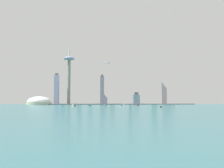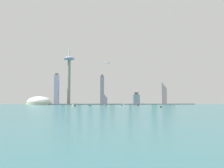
{
  "view_description": "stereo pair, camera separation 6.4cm",
  "coord_description": "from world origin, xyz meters",
  "px_view_note": "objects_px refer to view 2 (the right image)",
  "views": [
    {
      "loc": [
        -92.54,
        -551.47,
        25.28
      ],
      "look_at": [
        -16.03,
        403.95,
        85.7
      ],
      "focal_mm": 36.7,
      "sensor_mm": 36.0,
      "label": 1
    },
    {
      "loc": [
        -92.47,
        -551.47,
        25.28
      ],
      "look_at": [
        -16.03,
        403.95,
        85.7
      ],
      "focal_mm": 36.7,
      "sensor_mm": 36.0,
      "label": 2
    }
  ],
  "objects_px": {
    "skyscraper_2": "(63,93)",
    "boat_7": "(73,105)",
    "observation_tower": "(69,68)",
    "skyscraper_5": "(167,95)",
    "channel_buoy_0": "(177,106)",
    "boat_5": "(124,104)",
    "skyscraper_4": "(102,90)",
    "skyscraper_11": "(91,91)",
    "skyscraper_9": "(153,89)",
    "boat_1": "(75,106)",
    "skyscraper_1": "(130,84)",
    "skyscraper_0": "(136,99)",
    "skyscraper_3": "(105,97)",
    "boat_3": "(122,106)",
    "skyscraper_7": "(164,88)",
    "boat_2": "(105,105)",
    "boat_4": "(90,105)",
    "stadium_dome": "(39,102)",
    "skyscraper_8": "(80,90)",
    "airplane": "(107,63)",
    "boat_0": "(138,105)",
    "boat_6": "(161,107)"
  },
  "relations": [
    {
      "from": "skyscraper_2",
      "to": "boat_7",
      "type": "height_order",
      "value": "skyscraper_2"
    },
    {
      "from": "observation_tower",
      "to": "skyscraper_5",
      "type": "relative_size",
      "value": 2.88
    },
    {
      "from": "channel_buoy_0",
      "to": "boat_5",
      "type": "bearing_deg",
      "value": 132.59
    },
    {
      "from": "skyscraper_4",
      "to": "skyscraper_11",
      "type": "height_order",
      "value": "skyscraper_4"
    },
    {
      "from": "skyscraper_11",
      "to": "skyscraper_9",
      "type": "bearing_deg",
      "value": 5.8
    },
    {
      "from": "skyscraper_9",
      "to": "skyscraper_11",
      "type": "xyz_separation_m",
      "value": [
        -300.69,
        -30.53,
        -14.2
      ]
    },
    {
      "from": "boat_1",
      "to": "skyscraper_1",
      "type": "bearing_deg",
      "value": -175.96
    },
    {
      "from": "skyscraper_0",
      "to": "channel_buoy_0",
      "type": "xyz_separation_m",
      "value": [
        88.96,
        -243.59,
        -21.65
      ]
    },
    {
      "from": "skyscraper_9",
      "to": "skyscraper_11",
      "type": "distance_m",
      "value": 302.57
    },
    {
      "from": "skyscraper_3",
      "to": "boat_3",
      "type": "xyz_separation_m",
      "value": [
        32.31,
        -335.91,
        -30.95
      ]
    },
    {
      "from": "skyscraper_7",
      "to": "boat_7",
      "type": "bearing_deg",
      "value": -168.01
    },
    {
      "from": "boat_2",
      "to": "boat_4",
      "type": "height_order",
      "value": "boat_2"
    },
    {
      "from": "stadium_dome",
      "to": "skyscraper_1",
      "type": "distance_m",
      "value": 397.85
    },
    {
      "from": "skyscraper_4",
      "to": "boat_1",
      "type": "bearing_deg",
      "value": -110.14
    },
    {
      "from": "boat_5",
      "to": "boat_7",
      "type": "relative_size",
      "value": 0.74
    },
    {
      "from": "skyscraper_8",
      "to": "skyscraper_11",
      "type": "bearing_deg",
      "value": -24.42
    },
    {
      "from": "observation_tower",
      "to": "skyscraper_7",
      "type": "bearing_deg",
      "value": -1.82
    },
    {
      "from": "observation_tower",
      "to": "skyscraper_11",
      "type": "height_order",
      "value": "observation_tower"
    },
    {
      "from": "skyscraper_7",
      "to": "boat_2",
      "type": "xyz_separation_m",
      "value": [
        -270.12,
        -208.06,
        -69.57
      ]
    },
    {
      "from": "skyscraper_5",
      "to": "airplane",
      "type": "xyz_separation_m",
      "value": [
        -284.25,
        -95.78,
        128.79
      ]
    },
    {
      "from": "boat_3",
      "to": "channel_buoy_0",
      "type": "distance_m",
      "value": 196.7
    },
    {
      "from": "skyscraper_9",
      "to": "boat_0",
      "type": "xyz_separation_m",
      "value": [
        -132.09,
        -288.58,
        -71.02
      ]
    },
    {
      "from": "boat_3",
      "to": "skyscraper_0",
      "type": "bearing_deg",
      "value": -80.53
    },
    {
      "from": "skyscraper_5",
      "to": "boat_7",
      "type": "height_order",
      "value": "skyscraper_5"
    },
    {
      "from": "skyscraper_4",
      "to": "channel_buoy_0",
      "type": "distance_m",
      "value": 334.5
    },
    {
      "from": "boat_2",
      "to": "skyscraper_1",
      "type": "bearing_deg",
      "value": 128.14
    },
    {
      "from": "boat_2",
      "to": "skyscraper_2",
      "type": "bearing_deg",
      "value": -171.85
    },
    {
      "from": "boat_2",
      "to": "boat_3",
      "type": "bearing_deg",
      "value": 0.89
    },
    {
      "from": "skyscraper_7",
      "to": "boat_4",
      "type": "height_order",
      "value": "skyscraper_7"
    },
    {
      "from": "boat_7",
      "to": "channel_buoy_0",
      "type": "relative_size",
      "value": 5.99
    },
    {
      "from": "skyscraper_8",
      "to": "skyscraper_11",
      "type": "distance_m",
      "value": 57.41
    },
    {
      "from": "skyscraper_0",
      "to": "skyscraper_8",
      "type": "distance_m",
      "value": 271.16
    },
    {
      "from": "boat_5",
      "to": "boat_2",
      "type": "bearing_deg",
      "value": 142.19
    },
    {
      "from": "skyscraper_1",
      "to": "skyscraper_3",
      "type": "relative_size",
      "value": 2.66
    },
    {
      "from": "boat_2",
      "to": "boat_6",
      "type": "relative_size",
      "value": 1.67
    },
    {
      "from": "skyscraper_1",
      "to": "boat_1",
      "type": "xyz_separation_m",
      "value": [
        -219.69,
        -303.25,
        -87.55
      ]
    },
    {
      "from": "skyscraper_5",
      "to": "skyscraper_2",
      "type": "bearing_deg",
      "value": 177.26
    },
    {
      "from": "boat_3",
      "to": "skyscraper_5",
      "type": "bearing_deg",
      "value": -97.51
    },
    {
      "from": "skyscraper_4",
      "to": "boat_6",
      "type": "relative_size",
      "value": 13.35
    },
    {
      "from": "skyscraper_5",
      "to": "boat_5",
      "type": "xyz_separation_m",
      "value": [
        -220.61,
        -135.09,
        -40.8
      ]
    },
    {
      "from": "observation_tower",
      "to": "airplane",
      "type": "height_order",
      "value": "observation_tower"
    },
    {
      "from": "skyscraper_11",
      "to": "boat_4",
      "type": "xyz_separation_m",
      "value": [
        -0.03,
        -251.25,
        -56.78
      ]
    },
    {
      "from": "stadium_dome",
      "to": "boat_2",
      "type": "xyz_separation_m",
      "value": [
        262.29,
        -193.68,
        -8.81
      ]
    },
    {
      "from": "stadium_dome",
      "to": "skyscraper_5",
      "type": "bearing_deg",
      "value": 6.51
    },
    {
      "from": "boat_5",
      "to": "skyscraper_9",
      "type": "bearing_deg",
      "value": -47.51
    },
    {
      "from": "skyscraper_7",
      "to": "boat_1",
      "type": "height_order",
      "value": "skyscraper_7"
    },
    {
      "from": "skyscraper_2",
      "to": "skyscraper_8",
      "type": "relative_size",
      "value": 0.95
    },
    {
      "from": "stadium_dome",
      "to": "skyscraper_7",
      "type": "relative_size",
      "value": 0.71
    },
    {
      "from": "skyscraper_9",
      "to": "boat_3",
      "type": "distance_m",
      "value": 458.98
    },
    {
      "from": "stadium_dome",
      "to": "skyscraper_9",
      "type": "bearing_deg",
      "value": 12.22
    }
  ]
}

